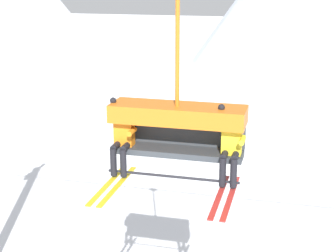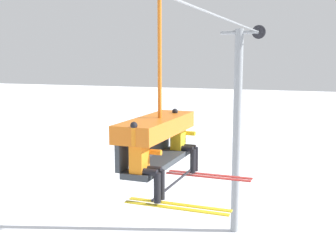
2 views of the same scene
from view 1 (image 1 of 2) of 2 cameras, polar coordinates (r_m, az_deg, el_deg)
The scene contains 3 objects.
chairlift_chair at distance 8.66m, azimuth 1.12°, elevation 0.58°, with size 2.28×0.74×3.35m.
skier_orange at distance 8.80m, azimuth -5.13°, elevation -1.21°, with size 0.48×1.70×1.34m.
skier_yellow at distance 8.39m, azimuth 6.94°, elevation -2.17°, with size 0.48×1.70×1.34m.
Camera 1 is at (1.73, -8.83, 8.74)m, focal length 55.00 mm.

